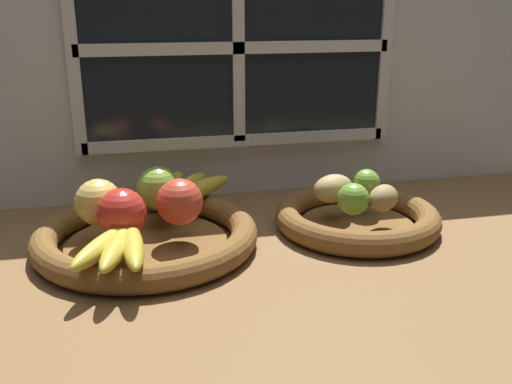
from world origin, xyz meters
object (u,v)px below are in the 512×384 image
(fruit_bowl_left, at_px, (147,236))
(apple_golden_left, at_px, (98,202))
(lime_far, at_px, (366,183))
(apple_red_right, at_px, (180,202))
(potato_small, at_px, (383,198))
(apple_green_back, at_px, (158,188))
(banana_bunch_front, at_px, (119,245))
(potato_oblong, at_px, (333,188))
(lime_near, at_px, (353,199))
(apple_red_front, at_px, (122,213))
(banana_bunch_back, at_px, (178,189))
(fruit_bowl_right, at_px, (357,218))

(fruit_bowl_left, bearing_deg, apple_golden_left, 171.81)
(fruit_bowl_left, xyz_separation_m, lime_far, (0.41, 0.04, 0.05))
(apple_red_right, xyz_separation_m, potato_small, (0.36, -0.01, -0.02))
(apple_green_back, height_order, potato_small, apple_green_back)
(banana_bunch_front, xyz_separation_m, potato_oblong, (0.39, 0.15, 0.01))
(lime_near, bearing_deg, potato_oblong, 98.65)
(apple_golden_left, xyz_separation_m, lime_near, (0.43, -0.05, -0.01))
(fruit_bowl_left, bearing_deg, potato_small, -4.60)
(lime_far, bearing_deg, potato_small, -88.51)
(apple_red_front, xyz_separation_m, apple_golden_left, (-0.04, 0.06, -0.00))
(apple_golden_left, distance_m, lime_far, 0.49)
(banana_bunch_back, bearing_deg, fruit_bowl_left, -118.65)
(apple_green_back, height_order, lime_far, apple_green_back)
(potato_small, height_order, lime_far, lime_far)
(potato_small, bearing_deg, apple_red_front, -177.93)
(potato_oblong, xyz_separation_m, lime_near, (0.01, -0.07, 0.00))
(fruit_bowl_right, height_order, potato_small, potato_small)
(fruit_bowl_right, bearing_deg, potato_oblong, 142.13)
(apple_green_back, xyz_separation_m, apple_red_right, (0.03, -0.08, -0.00))
(fruit_bowl_left, bearing_deg, apple_red_right, -17.98)
(banana_bunch_back, relative_size, lime_near, 3.61)
(potato_small, bearing_deg, banana_bunch_back, 156.04)
(banana_bunch_front, distance_m, potato_small, 0.47)
(apple_golden_left, relative_size, lime_far, 1.41)
(banana_bunch_back, height_order, potato_small, potato_small)
(banana_bunch_back, xyz_separation_m, lime_near, (0.29, -0.16, 0.01))
(apple_red_front, bearing_deg, lime_far, 11.33)
(apple_green_back, relative_size, lime_near, 1.39)
(banana_bunch_front, bearing_deg, banana_bunch_back, 65.81)
(apple_red_front, height_order, potato_oblong, apple_red_front)
(lime_near, bearing_deg, apple_golden_left, 173.20)
(fruit_bowl_right, bearing_deg, potato_small, -45.00)
(apple_red_right, bearing_deg, apple_green_back, 109.85)
(apple_golden_left, relative_size, banana_bunch_back, 0.38)
(banana_bunch_back, xyz_separation_m, lime_far, (0.35, -0.08, 0.01))
(apple_red_front, xyz_separation_m, banana_bunch_front, (-0.01, -0.07, -0.02))
(apple_red_front, height_order, lime_near, apple_red_front)
(banana_bunch_back, height_order, potato_oblong, potato_oblong)
(fruit_bowl_left, xyz_separation_m, apple_red_front, (-0.04, -0.05, 0.06))
(fruit_bowl_right, distance_m, banana_bunch_back, 0.34)
(apple_red_right, distance_m, potato_small, 0.36)
(banana_bunch_front, distance_m, lime_far, 0.48)
(potato_oblong, height_order, lime_near, lime_near)
(lime_far, bearing_deg, apple_golden_left, -176.50)
(apple_green_back, bearing_deg, apple_red_right, -70.15)
(apple_red_right, bearing_deg, apple_golden_left, 167.47)
(fruit_bowl_left, xyz_separation_m, apple_red_right, (0.06, -0.02, 0.06))
(banana_bunch_front, xyz_separation_m, banana_bunch_back, (0.11, 0.24, 0.00))
(apple_golden_left, height_order, lime_near, apple_golden_left)
(apple_golden_left, relative_size, banana_bunch_front, 0.44)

